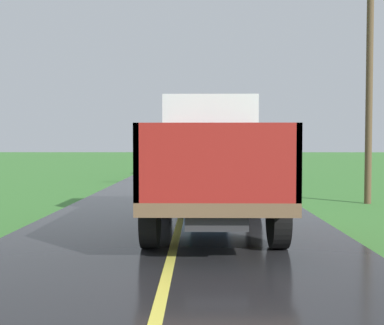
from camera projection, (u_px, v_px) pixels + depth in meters
name	position (u px, v px, depth m)	size (l,w,h in m)	color
banana_truck_near	(211.00, 159.00, 10.25)	(2.38, 5.82, 2.80)	#2D2D30
banana_truck_far	(204.00, 150.00, 24.93)	(2.38, 5.81, 2.80)	#2D2D30
utility_pole_roadside	(370.00, 66.00, 14.03)	(2.49, 0.20, 7.51)	brown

